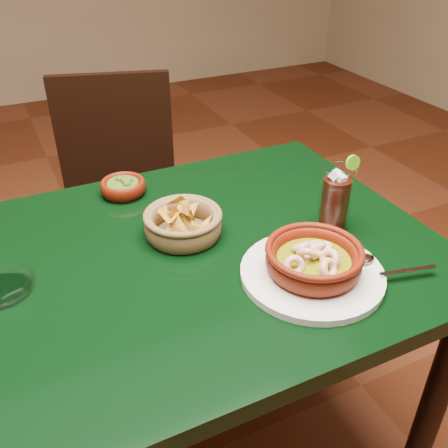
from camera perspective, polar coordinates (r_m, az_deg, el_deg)
name	(u,v)px	position (r m, az deg, el deg)	size (l,w,h in m)	color
dining_table	(163,295)	(1.12, -7.00, -8.07)	(1.20, 0.80, 0.75)	black
dining_chair	(121,201)	(1.78, -11.71, 2.63)	(0.52, 0.52, 0.91)	black
shrimp_plate	(313,263)	(1.00, 10.18, -4.43)	(0.37, 0.29, 0.08)	silver
chip_basket	(183,223)	(1.11, -4.71, 0.07)	(0.21, 0.21, 0.12)	brown
guacamole_ramekin	(123,186)	(1.30, -11.44, 4.24)	(0.13, 0.13, 0.05)	#511005
cola_drink	(335,200)	(1.13, 12.58, 2.71)	(0.15, 0.15, 0.18)	white
glass_ashtray	(0,285)	(1.05, -24.18, -6.39)	(0.14, 0.14, 0.03)	white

